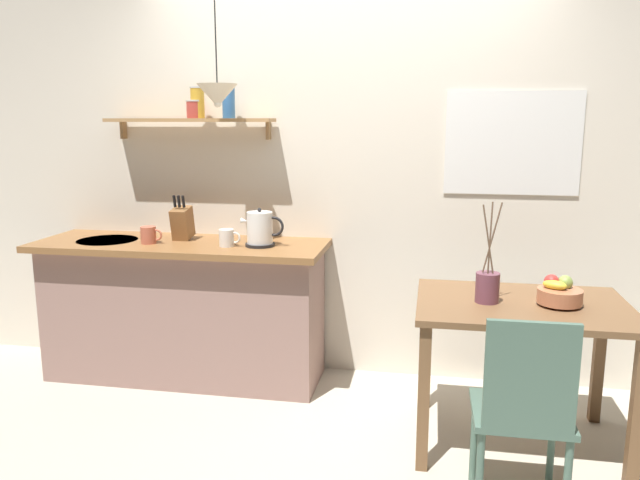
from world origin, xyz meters
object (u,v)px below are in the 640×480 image
at_px(electric_kettle, 260,229).
at_px(pendant_lamp, 217,95).
at_px(knife_block, 182,222).
at_px(coffee_mug_spare, 227,238).
at_px(dining_table, 521,325).
at_px(fruit_bowl, 559,293).
at_px(dining_chair_near, 524,407).
at_px(twig_vase, 487,286).
at_px(coffee_mug_by_sink, 149,235).

bearing_deg(electric_kettle, pendant_lamp, -173.45).
distance_m(knife_block, coffee_mug_spare, 0.38).
height_order(dining_table, coffee_mug_spare, coffee_mug_spare).
bearing_deg(fruit_bowl, dining_table, 174.77).
height_order(fruit_bowl, electric_kettle, electric_kettle).
bearing_deg(knife_block, electric_kettle, -10.83).
relative_size(electric_kettle, coffee_mug_spare, 1.99).
bearing_deg(dining_chair_near, coffee_mug_spare, 147.35).
xyz_separation_m(fruit_bowl, coffee_mug_spare, (-1.83, 0.42, 0.13)).
height_order(electric_kettle, coffee_mug_spare, electric_kettle).
height_order(twig_vase, coffee_mug_spare, twig_vase).
bearing_deg(coffee_mug_spare, electric_kettle, 13.38).
distance_m(dining_chair_near, coffee_mug_spare, 1.96).
height_order(knife_block, pendant_lamp, pendant_lamp).
xyz_separation_m(dining_table, twig_vase, (-0.18, -0.02, 0.20)).
xyz_separation_m(fruit_bowl, knife_block, (-2.18, 0.57, 0.19)).
bearing_deg(twig_vase, coffee_mug_spare, 163.81).
relative_size(dining_table, twig_vase, 2.06).
relative_size(dining_chair_near, pendant_lamp, 1.37).
relative_size(dining_table, dining_chair_near, 1.16).
relative_size(dining_chair_near, coffee_mug_by_sink, 6.49).
xyz_separation_m(dining_chair_near, knife_block, (-1.95, 1.18, 0.51)).
height_order(fruit_bowl, twig_vase, twig_vase).
relative_size(coffee_mug_by_sink, coffee_mug_spare, 1.04).
bearing_deg(coffee_mug_spare, dining_chair_near, -32.65).
xyz_separation_m(dining_chair_near, pendant_lamp, (-1.65, 1.05, 1.29)).
xyz_separation_m(dining_table, fruit_bowl, (0.16, -0.02, 0.18)).
distance_m(twig_vase, knife_block, 1.94).
relative_size(coffee_mug_by_sink, pendant_lamp, 0.21).
bearing_deg(dining_chair_near, fruit_bowl, 69.52).
bearing_deg(dining_table, knife_block, 164.50).
relative_size(fruit_bowl, knife_block, 0.73).
bearing_deg(fruit_bowl, coffee_mug_by_sink, 169.70).
distance_m(twig_vase, pendant_lamp, 1.86).
height_order(dining_table, dining_chair_near, dining_chair_near).
bearing_deg(pendant_lamp, dining_table, -14.07).
relative_size(knife_block, coffee_mug_by_sink, 2.11).
xyz_separation_m(coffee_mug_by_sink, coffee_mug_spare, (0.51, -0.00, -0.00)).
height_order(dining_table, pendant_lamp, pendant_lamp).
height_order(electric_kettle, pendant_lamp, pendant_lamp).
bearing_deg(twig_vase, electric_kettle, 159.71).
distance_m(dining_table, dining_chair_near, 0.64).
bearing_deg(fruit_bowl, electric_kettle, 163.98).
bearing_deg(dining_table, pendant_lamp, 165.93).
relative_size(electric_kettle, pendant_lamp, 0.41).
xyz_separation_m(knife_block, coffee_mug_spare, (0.35, -0.15, -0.06)).
xyz_separation_m(fruit_bowl, electric_kettle, (-1.64, 0.47, 0.18)).
bearing_deg(fruit_bowl, knife_block, 165.25).
xyz_separation_m(knife_block, coffee_mug_by_sink, (-0.16, -0.15, -0.06)).
relative_size(knife_block, pendant_lamp, 0.45).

